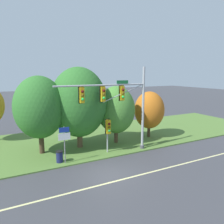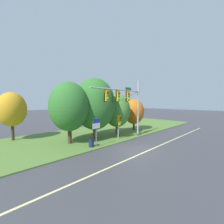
% 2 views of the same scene
% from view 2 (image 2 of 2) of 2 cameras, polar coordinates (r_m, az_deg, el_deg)
% --- Properties ---
extents(ground_plane, '(160.00, 160.00, 0.00)m').
position_cam_2_polar(ground_plane, '(15.47, 8.43, -13.89)').
color(ground_plane, '#3D3D42').
extents(lane_stripe, '(36.00, 0.16, 0.01)m').
position_cam_2_polar(lane_stripe, '(14.82, 12.29, -14.73)').
color(lane_stripe, beige).
rests_on(lane_stripe, ground).
extents(grass_verge, '(48.00, 11.50, 0.10)m').
position_cam_2_polar(grass_verge, '(21.23, -10.01, -8.82)').
color(grass_verge, '#517533').
rests_on(grass_verge, ground).
extents(traffic_signal_mast, '(8.24, 0.49, 7.54)m').
position_cam_2_polar(traffic_signal_mast, '(18.60, 5.55, 4.15)').
color(traffic_signal_mast, '#9EA0A5').
rests_on(traffic_signal_mast, grass_verge).
extents(pedestrian_signal_near_kerb, '(0.46, 0.55, 3.04)m').
position_cam_2_polar(pedestrian_signal_near_kerb, '(18.38, 2.77, -3.64)').
color(pedestrian_signal_near_kerb, '#9EA0A5').
rests_on(pedestrian_signal_near_kerb, grass_verge).
extents(route_sign_post, '(0.93, 0.08, 2.95)m').
position_cam_2_polar(route_sign_post, '(15.32, -6.01, -5.99)').
color(route_sign_post, slate).
rests_on(route_sign_post, grass_verge).
extents(tree_nearest_road, '(3.25, 3.25, 5.76)m').
position_cam_2_polar(tree_nearest_road, '(21.33, -33.90, 0.83)').
color(tree_nearest_road, '#423021').
rests_on(tree_nearest_road, grass_verge).
extents(tree_left_of_mast, '(4.31, 4.31, 6.79)m').
position_cam_2_polar(tree_left_of_mast, '(17.03, -15.99, 1.97)').
color(tree_left_of_mast, '#423021').
rests_on(tree_left_of_mast, grass_verge).
extents(tree_behind_signpost, '(5.18, 5.18, 7.56)m').
position_cam_2_polar(tree_behind_signpost, '(18.96, -6.64, 2.96)').
color(tree_behind_signpost, brown).
rests_on(tree_behind_signpost, grass_verge).
extents(tree_mid_verge, '(3.77, 3.77, 5.74)m').
position_cam_2_polar(tree_mid_verge, '(21.27, 1.88, 0.59)').
color(tree_mid_verge, '#4C3823').
rests_on(tree_mid_verge, grass_verge).
extents(tree_tall_centre, '(3.25, 3.25, 5.03)m').
position_cam_2_polar(tree_tall_centre, '(24.59, 8.35, 0.13)').
color(tree_tall_centre, '#423021').
rests_on(tree_tall_centre, grass_verge).
extents(trash_bin, '(0.56, 0.56, 0.93)m').
position_cam_2_polar(trash_bin, '(15.76, -7.90, -11.38)').
color(trash_bin, '#191E4C').
rests_on(trash_bin, grass_verge).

